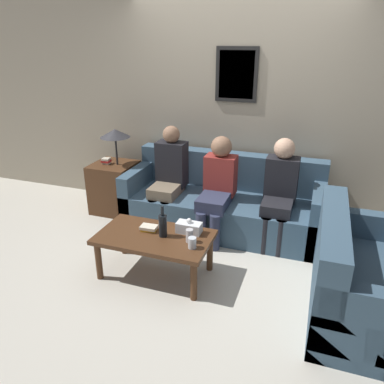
{
  "coord_description": "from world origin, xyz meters",
  "views": [
    {
      "loc": [
        0.97,
        -3.36,
        2.09
      ],
      "look_at": [
        -0.17,
        -0.09,
        0.65
      ],
      "focal_mm": 35.0,
      "sensor_mm": 36.0,
      "label": 1
    }
  ],
  "objects_px": {
    "couch_side": "(364,283)",
    "person_left": "(169,174)",
    "drinking_glass": "(192,243)",
    "person_middle": "(217,184)",
    "person_right": "(280,189)",
    "wine_bottle": "(163,225)",
    "coffee_table": "(155,241)",
    "couch_main": "(223,204)"
  },
  "relations": [
    {
      "from": "couch_side",
      "to": "person_left",
      "type": "xyz_separation_m",
      "value": [
        -2.08,
        0.99,
        0.33
      ]
    },
    {
      "from": "couch_side",
      "to": "drinking_glass",
      "type": "height_order",
      "value": "couch_side"
    },
    {
      "from": "person_middle",
      "to": "person_right",
      "type": "distance_m",
      "value": 0.66
    },
    {
      "from": "person_left",
      "to": "person_right",
      "type": "bearing_deg",
      "value": -0.59
    },
    {
      "from": "wine_bottle",
      "to": "person_middle",
      "type": "height_order",
      "value": "person_middle"
    },
    {
      "from": "drinking_glass",
      "to": "person_right",
      "type": "bearing_deg",
      "value": 62.39
    },
    {
      "from": "coffee_table",
      "to": "person_middle",
      "type": "relative_size",
      "value": 0.94
    },
    {
      "from": "coffee_table",
      "to": "person_left",
      "type": "distance_m",
      "value": 1.11
    },
    {
      "from": "couch_main",
      "to": "person_middle",
      "type": "height_order",
      "value": "person_middle"
    },
    {
      "from": "person_right",
      "to": "couch_side",
      "type": "bearing_deg",
      "value": -50.46
    },
    {
      "from": "person_left",
      "to": "person_middle",
      "type": "distance_m",
      "value": 0.62
    },
    {
      "from": "wine_bottle",
      "to": "drinking_glass",
      "type": "xyz_separation_m",
      "value": [
        0.32,
        -0.11,
        -0.06
      ]
    },
    {
      "from": "coffee_table",
      "to": "person_middle",
      "type": "bearing_deg",
      "value": 71.15
    },
    {
      "from": "drinking_glass",
      "to": "person_right",
      "type": "xyz_separation_m",
      "value": [
        0.59,
        1.12,
        0.15
      ]
    },
    {
      "from": "couch_main",
      "to": "coffee_table",
      "type": "xyz_separation_m",
      "value": [
        -0.34,
        -1.16,
        0.07
      ]
    },
    {
      "from": "couch_main",
      "to": "couch_side",
      "type": "height_order",
      "value": "same"
    },
    {
      "from": "drinking_glass",
      "to": "person_middle",
      "type": "relative_size",
      "value": 0.09
    },
    {
      "from": "couch_main",
      "to": "drinking_glass",
      "type": "relative_size",
      "value": 22.52
    },
    {
      "from": "wine_bottle",
      "to": "person_left",
      "type": "distance_m",
      "value": 1.09
    },
    {
      "from": "couch_side",
      "to": "person_middle",
      "type": "distance_m",
      "value": 1.75
    },
    {
      "from": "person_middle",
      "to": "person_right",
      "type": "height_order",
      "value": "person_right"
    },
    {
      "from": "drinking_glass",
      "to": "coffee_table",
      "type": "bearing_deg",
      "value": 166.95
    },
    {
      "from": "couch_main",
      "to": "person_right",
      "type": "bearing_deg",
      "value": -11.82
    },
    {
      "from": "coffee_table",
      "to": "wine_bottle",
      "type": "bearing_deg",
      "value": 10.92
    },
    {
      "from": "person_middle",
      "to": "person_left",
      "type": "bearing_deg",
      "value": 171.92
    },
    {
      "from": "person_left",
      "to": "person_middle",
      "type": "xyz_separation_m",
      "value": [
        0.61,
        -0.09,
        -0.02
      ]
    },
    {
      "from": "person_middle",
      "to": "wine_bottle",
      "type": "bearing_deg",
      "value": -104.6
    },
    {
      "from": "coffee_table",
      "to": "person_right",
      "type": "distance_m",
      "value": 1.45
    },
    {
      "from": "coffee_table",
      "to": "person_left",
      "type": "xyz_separation_m",
      "value": [
        -0.28,
        1.04,
        0.26
      ]
    },
    {
      "from": "coffee_table",
      "to": "drinking_glass",
      "type": "bearing_deg",
      "value": -13.05
    },
    {
      "from": "couch_side",
      "to": "coffee_table",
      "type": "bearing_deg",
      "value": 91.68
    },
    {
      "from": "wine_bottle",
      "to": "person_middle",
      "type": "xyz_separation_m",
      "value": [
        0.24,
        0.94,
        0.08
      ]
    },
    {
      "from": "person_middle",
      "to": "couch_main",
      "type": "bearing_deg",
      "value": 85.16
    },
    {
      "from": "couch_main",
      "to": "couch_side",
      "type": "relative_size",
      "value": 1.67
    },
    {
      "from": "person_middle",
      "to": "coffee_table",
      "type": "bearing_deg",
      "value": -108.85
    },
    {
      "from": "coffee_table",
      "to": "person_left",
      "type": "bearing_deg",
      "value": 105.28
    },
    {
      "from": "person_left",
      "to": "couch_side",
      "type": "bearing_deg",
      "value": -25.47
    },
    {
      "from": "wine_bottle",
      "to": "drinking_glass",
      "type": "distance_m",
      "value": 0.34
    },
    {
      "from": "drinking_glass",
      "to": "person_right",
      "type": "height_order",
      "value": "person_right"
    },
    {
      "from": "wine_bottle",
      "to": "person_middle",
      "type": "relative_size",
      "value": 0.27
    },
    {
      "from": "couch_main",
      "to": "person_left",
      "type": "xyz_separation_m",
      "value": [
        -0.63,
        -0.12,
        0.33
      ]
    },
    {
      "from": "coffee_table",
      "to": "drinking_glass",
      "type": "height_order",
      "value": "drinking_glass"
    }
  ]
}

